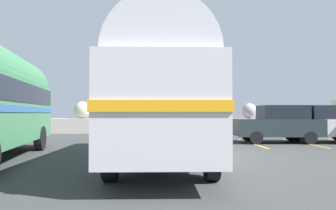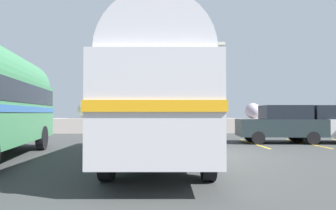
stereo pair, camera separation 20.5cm
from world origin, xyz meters
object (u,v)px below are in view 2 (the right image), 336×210
parked_car_nearest (281,124)px  parked_car_middle (327,124)px  vintage_coach (160,95)px  lamp_post (210,83)px

parked_car_nearest → parked_car_middle: same height
parked_car_nearest → parked_car_middle: (2.39, 0.08, 0.00)m
parked_car_middle → vintage_coach: bearing=123.7°
vintage_coach → lamp_post: lamp_post is taller
parked_car_middle → lamp_post: bearing=65.1°
vintage_coach → lamp_post: bearing=71.9°
vintage_coach → parked_car_middle: size_ratio=2.11×
vintage_coach → parked_car_nearest: bearing=43.8°
parked_car_nearest → lamp_post: 4.68m
parked_car_middle → lamp_post: (-5.47, 2.60, 2.29)m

